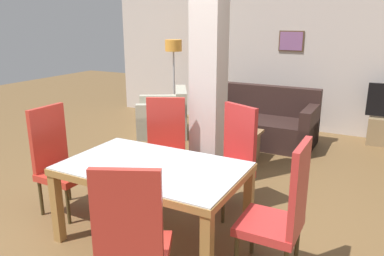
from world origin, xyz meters
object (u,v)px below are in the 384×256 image
object	(u,v)px
dining_chair_head_left	(58,159)
sofa	(259,124)
coffee_table	(235,145)
floor_lamp	(174,53)
dining_chair_head_right	(282,210)
dining_table	(153,180)
bottle	(247,125)
armchair	(165,118)
dining_chair_far_right	(232,157)
dining_chair_far_left	(165,146)
dining_chair_near_right	(132,240)

from	to	relation	value
dining_chair_head_left	sofa	world-z (taller)	dining_chair_head_left
coffee_table	floor_lamp	size ratio (longest dim) A/B	0.43
dining_chair_head_right	coffee_table	size ratio (longest dim) A/B	1.62
dining_table	dining_chair_head_left	distance (m)	1.18
bottle	floor_lamp	distance (m)	2.74
bottle	dining_table	bearing A→B (deg)	-91.87
sofa	armchair	size ratio (longest dim) A/B	1.49
dining_chair_head_left	dining_chair_far_right	size ratio (longest dim) A/B	1.00
armchair	dining_table	bearing A→B (deg)	179.52
armchair	floor_lamp	bearing A→B (deg)	-10.13
sofa	armchair	bearing A→B (deg)	11.75
dining_chair_far_right	sofa	size ratio (longest dim) A/B	0.61
dining_chair_head_left	dining_chair_far_right	xyz separation A→B (m)	(1.58, 0.88, 0.00)
dining_chair_head_right	dining_chair_far_left	xyz separation A→B (m)	(-1.57, 0.85, 0.00)
sofa	floor_lamp	size ratio (longest dim) A/B	1.14
coffee_table	dining_chair_head_left	bearing A→B (deg)	-115.57
dining_table	dining_chair_near_right	size ratio (longest dim) A/B	1.43
dining_chair_near_right	dining_chair_head_left	size ratio (longest dim) A/B	1.00
floor_lamp	dining_chair_head_left	bearing A→B (deg)	-77.42
dining_chair_far_right	sofa	bearing A→B (deg)	-54.64
dining_chair_head_right	bottle	size ratio (longest dim) A/B	3.94
dining_table	floor_lamp	xyz separation A→B (m)	(-2.03, 3.83, 0.76)
dining_chair_head_left	floor_lamp	bearing A→B (deg)	-167.42
dining_chair_far_left	bottle	bearing A→B (deg)	-133.62
sofa	dining_chair_near_right	bearing A→B (deg)	96.46
dining_table	dining_chair_head_right	bearing A→B (deg)	0.00
bottle	dining_chair_head_right	bearing A→B (deg)	-64.30
dining_table	bottle	distance (m)	2.27
coffee_table	dining_chair_near_right	bearing A→B (deg)	-80.90
floor_lamp	dining_chair_near_right	bearing A→B (deg)	-62.58
dining_chair_far_right	coffee_table	size ratio (longest dim) A/B	1.62
dining_chair_near_right	dining_chair_head_right	distance (m)	1.15
dining_chair_near_right	sofa	world-z (taller)	dining_chair_near_right
dining_chair_head_right	dining_chair_head_left	bearing A→B (deg)	90.00
dining_chair_head_right	coffee_table	xyz separation A→B (m)	(-1.26, 2.25, -0.35)
sofa	dining_chair_far_right	bearing A→B (deg)	101.09
dining_chair_far_left	bottle	distance (m)	1.49
dining_table	floor_lamp	world-z (taller)	floor_lamp
dining_chair_near_right	sofa	distance (m)	4.14
dining_chair_far_right	armchair	distance (m)	2.92
bottle	floor_lamp	world-z (taller)	floor_lamp
armchair	floor_lamp	distance (m)	1.45
dining_chair_far_left	dining_chair_far_right	distance (m)	0.80
dining_chair_head_right	floor_lamp	bearing A→B (deg)	39.85
dining_chair_head_right	dining_chair_head_left	distance (m)	2.34
bottle	dining_chair_far_left	bearing A→B (deg)	-108.54
dining_chair_far_left	dining_table	bearing A→B (deg)	90.00
floor_lamp	dining_chair_head_right	bearing A→B (deg)	-50.15
dining_chair_far_left	dining_chair_head_left	distance (m)	1.15
dining_chair_head_left	bottle	bearing A→B (deg)	151.11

